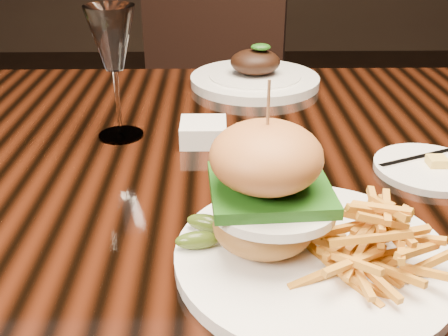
{
  "coord_description": "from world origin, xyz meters",
  "views": [
    {
      "loc": [
        -0.04,
        -0.69,
        1.08
      ],
      "look_at": [
        -0.03,
        -0.15,
        0.81
      ],
      "focal_mm": 42.0,
      "sensor_mm": 36.0,
      "label": 1
    }
  ],
  "objects_px": {
    "dining_table": "(243,201)",
    "burger_plate": "(310,222)",
    "chair_far": "(205,94)",
    "wine_glass": "(112,43)",
    "far_dish": "(255,77)"
  },
  "relations": [
    {
      "from": "dining_table",
      "to": "wine_glass",
      "type": "xyz_separation_m",
      "value": [
        -0.19,
        0.08,
        0.22
      ]
    },
    {
      "from": "dining_table",
      "to": "burger_plate",
      "type": "bearing_deg",
      "value": -78.39
    },
    {
      "from": "wine_glass",
      "to": "chair_far",
      "type": "bearing_deg",
      "value": 81.86
    },
    {
      "from": "burger_plate",
      "to": "wine_glass",
      "type": "height_order",
      "value": "wine_glass"
    },
    {
      "from": "dining_table",
      "to": "burger_plate",
      "type": "distance_m",
      "value": 0.29
    },
    {
      "from": "dining_table",
      "to": "wine_glass",
      "type": "relative_size",
      "value": 7.93
    },
    {
      "from": "chair_far",
      "to": "burger_plate",
      "type": "bearing_deg",
      "value": -70.2
    },
    {
      "from": "chair_far",
      "to": "far_dish",
      "type": "bearing_deg",
      "value": -64.94
    },
    {
      "from": "wine_glass",
      "to": "chair_far",
      "type": "distance_m",
      "value": 0.89
    },
    {
      "from": "dining_table",
      "to": "wine_glass",
      "type": "bearing_deg",
      "value": 157.99
    },
    {
      "from": "wine_glass",
      "to": "chair_far",
      "type": "height_order",
      "value": "wine_glass"
    },
    {
      "from": "burger_plate",
      "to": "chair_far",
      "type": "relative_size",
      "value": 0.3
    },
    {
      "from": "wine_glass",
      "to": "far_dish",
      "type": "xyz_separation_m",
      "value": [
        0.23,
        0.26,
        -0.13
      ]
    },
    {
      "from": "dining_table",
      "to": "chair_far",
      "type": "relative_size",
      "value": 1.68
    },
    {
      "from": "dining_table",
      "to": "chair_far",
      "type": "xyz_separation_m",
      "value": [
        -0.08,
        0.89,
        -0.13
      ]
    }
  ]
}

